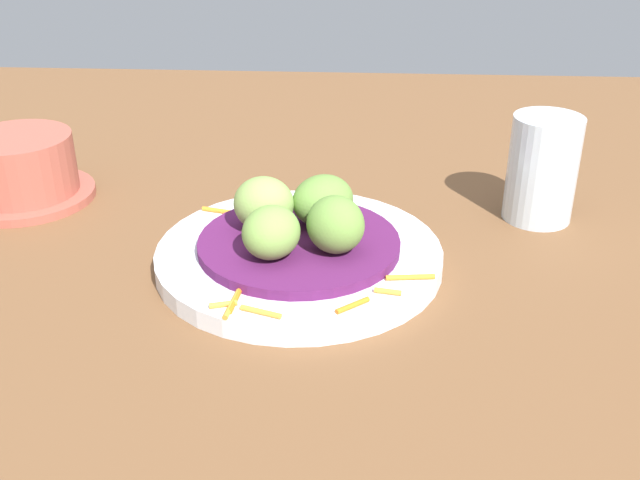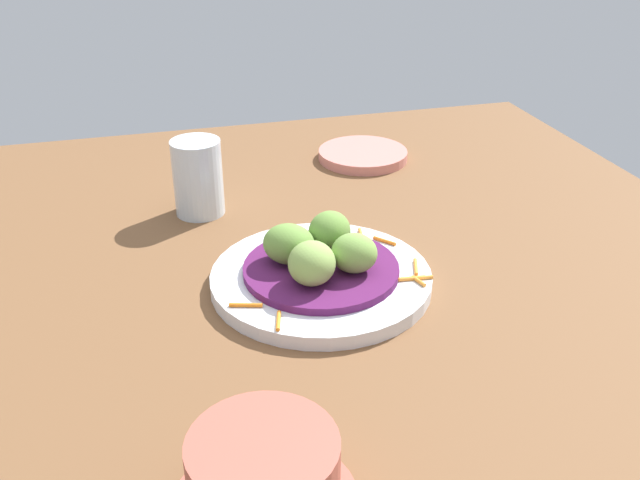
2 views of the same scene
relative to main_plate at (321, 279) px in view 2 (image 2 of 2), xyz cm
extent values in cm
cube|color=brown|center=(-1.82, 4.29, -1.76)|extent=(110.00, 110.00, 2.00)
cylinder|color=silver|center=(0.00, 0.00, 0.00)|extent=(23.09, 23.09, 1.52)
cylinder|color=#51194C|center=(0.00, 0.00, 1.18)|extent=(16.23, 16.23, 0.84)
cylinder|color=orange|center=(-3.83, -8.25, 0.96)|extent=(0.71, 3.51, 0.40)
cylinder|color=orange|center=(6.98, -6.63, 0.96)|extent=(2.01, 0.76, 0.40)
cylinder|color=orange|center=(-7.72, 6.20, 0.96)|extent=(2.92, 1.12, 0.40)
cylinder|color=orange|center=(-3.97, -8.97, 0.96)|extent=(0.79, 3.58, 0.40)
cylinder|color=orange|center=(8.71, -4.47, 0.96)|extent=(3.70, 0.82, 0.40)
cylinder|color=orange|center=(-4.57, -9.04, 0.96)|extent=(2.01, 0.95, 0.40)
cylinder|color=orange|center=(-2.17, -9.83, 0.96)|extent=(3.02, 1.40, 0.40)
cylinder|color=orange|center=(4.49, -8.63, 0.96)|extent=(2.42, 2.11, 0.40)
cylinder|color=orange|center=(-4.33, 8.68, 0.96)|extent=(1.30, 3.21, 0.40)
ellipsoid|color=olive|center=(2.98, -1.75, 3.83)|extent=(6.30, 6.38, 4.48)
ellipsoid|color=olive|center=(1.75, 2.98, 3.66)|extent=(6.98, 7.17, 4.14)
ellipsoid|color=#84A851|center=(-2.98, 1.75, 3.80)|extent=(6.42, 6.29, 4.41)
ellipsoid|color=#759E47|center=(-1.75, -2.98, 3.63)|extent=(5.93, 6.12, 4.08)
cylinder|color=tan|center=(32.82, -15.45, -0.05)|extent=(13.23, 13.23, 1.41)
cylinder|color=#A85142|center=(-27.40, 11.40, 2.81)|extent=(10.18, 10.18, 5.55)
cylinder|color=silver|center=(20.91, 10.11, 4.03)|extent=(6.16, 6.16, 9.59)
camera|label=1|loc=(4.86, -53.44, 29.42)|focal=42.46mm
camera|label=2|loc=(-61.00, 16.69, 38.42)|focal=39.65mm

